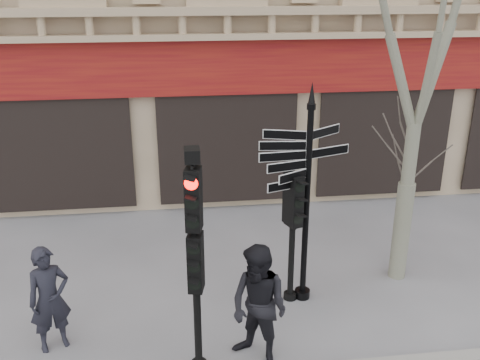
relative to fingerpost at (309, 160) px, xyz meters
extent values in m
plane|color=slate|center=(-0.93, -0.65, -2.69)|extent=(80.00, 80.00, 0.00)
cube|color=maroon|center=(-0.93, 4.23, 0.91)|extent=(28.00, 0.25, 1.30)
cube|color=tan|center=(-0.93, 4.00, 1.88)|extent=(28.00, 0.35, 0.74)
cylinder|color=black|center=(0.00, 0.00, -0.91)|extent=(0.11, 0.11, 3.55)
cylinder|color=black|center=(0.00, 0.00, -2.61)|extent=(0.28, 0.28, 0.16)
cone|color=black|center=(0.00, 0.00, 1.14)|extent=(0.12, 0.12, 0.35)
cylinder|color=black|center=(-2.00, -1.69, -1.08)|extent=(0.11, 0.11, 3.21)
cube|color=black|center=(-2.00, -1.69, -0.83)|extent=(0.44, 0.35, 0.87)
cube|color=black|center=(-2.00, -1.69, 0.12)|extent=(0.44, 0.35, 0.87)
sphere|color=#FF0C05|center=(-2.00, -1.69, 0.35)|extent=(0.18, 0.18, 0.18)
cube|color=black|center=(-2.00, -1.69, 0.72)|extent=(0.25, 0.29, 0.18)
cylinder|color=black|center=(-0.24, -0.01, -1.46)|extent=(0.12, 0.12, 2.45)
cylinder|color=black|center=(-0.24, -0.01, -2.62)|extent=(0.25, 0.25, 0.14)
cube|color=black|center=(-0.24, -0.01, -0.71)|extent=(0.49, 0.42, 0.93)
cylinder|color=gray|center=(2.03, 0.50, -1.70)|extent=(0.32, 0.32, 1.97)
cylinder|color=gray|center=(2.03, 0.50, -0.18)|extent=(0.25, 0.25, 1.25)
imported|color=black|center=(-4.25, -0.87, -1.81)|extent=(0.76, 0.66, 1.76)
imported|color=black|center=(-1.08, -1.63, -1.71)|extent=(1.19, 1.20, 1.96)
camera|label=1|loc=(-2.21, -8.26, 2.88)|focal=40.00mm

